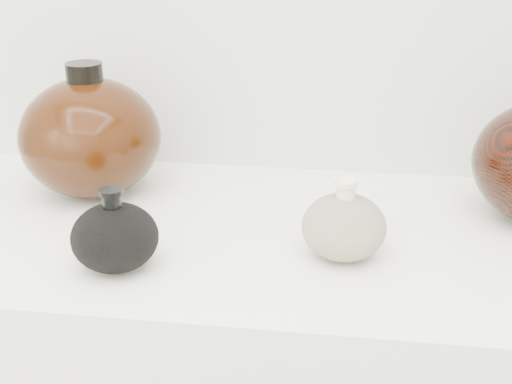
# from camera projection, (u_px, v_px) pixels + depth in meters

# --- Properties ---
(black_gourd_vase) EXTENTS (0.15, 0.15, 0.11)m
(black_gourd_vase) POSITION_uv_depth(u_px,v_px,m) (115.00, 237.00, 0.89)
(black_gourd_vase) COLOR black
(black_gourd_vase) RESTS_ON display_counter
(cream_gourd_vase) EXTENTS (0.12, 0.12, 0.11)m
(cream_gourd_vase) POSITION_uv_depth(u_px,v_px,m) (344.00, 226.00, 0.92)
(cream_gourd_vase) COLOR beige
(cream_gourd_vase) RESTS_ON display_counter
(left_round_pot) EXTENTS (0.28, 0.28, 0.21)m
(left_round_pot) POSITION_uv_depth(u_px,v_px,m) (90.00, 137.00, 1.10)
(left_round_pot) COLOR black
(left_round_pot) RESTS_ON display_counter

